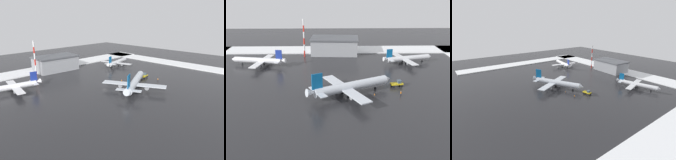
# 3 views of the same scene
# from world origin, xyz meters

# --- Properties ---
(ground_plane) EXTENTS (240.00, 240.00, 0.00)m
(ground_plane) POSITION_xyz_m (0.00, 0.00, 0.00)
(ground_plane) COLOR #232326
(snow_bank_far) EXTENTS (152.00, 16.00, 0.46)m
(snow_bank_far) POSITION_xyz_m (0.00, -50.00, 0.23)
(snow_bank_far) COLOR white
(snow_bank_far) RESTS_ON ground_plane
(airplane_far_rear) EXTENTS (31.41, 26.75, 10.05)m
(airplane_far_rear) POSITION_xyz_m (-5.09, 13.93, 3.32)
(airplane_far_rear) COLOR silver
(airplane_far_rear) RESTS_ON ground_plane
(airplane_distant_tail) EXTENTS (25.38, 21.32, 7.65)m
(airplane_distant_tail) POSITION_xyz_m (-34.82, -23.79, 2.53)
(airplane_distant_tail) COLOR silver
(airplane_distant_tail) RESTS_ON ground_plane
(airplane_parked_portside) EXTENTS (26.65, 22.28, 7.95)m
(airplane_parked_portside) POSITION_xyz_m (35.16, -21.37, 2.63)
(airplane_parked_portside) COLOR white
(airplane_parked_portside) RESTS_ON ground_plane
(pushback_tug) EXTENTS (4.92, 3.00, 2.50)m
(pushback_tug) POSITION_xyz_m (-23.61, 6.02, 1.28)
(pushback_tug) COLOR gold
(pushback_tug) RESTS_ON ground_plane
(ground_crew_beside_wing) EXTENTS (0.36, 0.36, 1.71)m
(ground_crew_beside_wing) POSITION_xyz_m (-22.93, 14.80, 0.97)
(ground_crew_beside_wing) COLOR black
(ground_crew_beside_wing) RESTS_ON ground_plane
(ground_crew_mid_apron) EXTENTS (0.36, 0.36, 1.71)m
(ground_crew_mid_apron) POSITION_xyz_m (-8.37, 3.29, 0.97)
(ground_crew_mid_apron) COLOR black
(ground_crew_mid_apron) RESTS_ON ground_plane
(antenna_mast) EXTENTS (0.70, 0.70, 19.44)m
(antenna_mast) POSITION_xyz_m (15.40, -36.98, 9.72)
(antenna_mast) COLOR red
(antenna_mast) RESTS_ON ground_plane
(cargo_hangar) EXTENTS (25.89, 16.53, 8.80)m
(cargo_hangar) POSITION_xyz_m (-0.26, -42.48, 4.44)
(cargo_hangar) COLOR gray
(cargo_hangar) RESTS_ON ground_plane
(traffic_cone_near_nose) EXTENTS (0.36, 0.36, 0.55)m
(traffic_cone_near_nose) POSITION_xyz_m (0.14, 9.61, 0.28)
(traffic_cone_near_nose) COLOR orange
(traffic_cone_near_nose) RESTS_ON ground_plane
(traffic_cone_mid_line) EXTENTS (0.36, 0.36, 0.55)m
(traffic_cone_mid_line) POSITION_xyz_m (-13.86, 13.84, 0.28)
(traffic_cone_mid_line) COLOR orange
(traffic_cone_mid_line) RESTS_ON ground_plane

